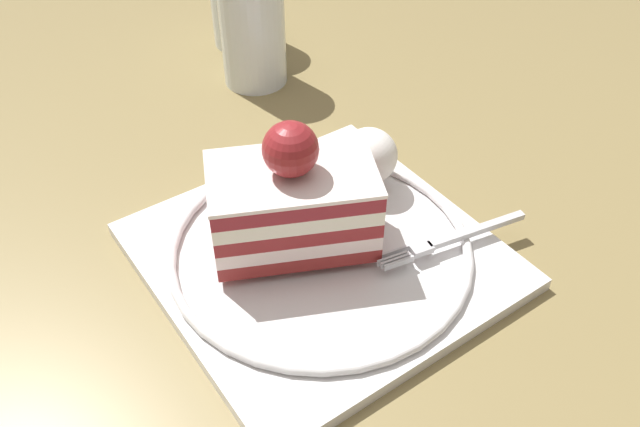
% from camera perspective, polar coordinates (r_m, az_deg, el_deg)
% --- Properties ---
extents(ground_plane, '(2.40, 2.40, 0.00)m').
position_cam_1_polar(ground_plane, '(0.53, 0.58, -1.64)').
color(ground_plane, olive).
extents(dessert_plate, '(0.27, 0.27, 0.02)m').
position_cam_1_polar(dessert_plate, '(0.50, 0.00, -3.34)').
color(dessert_plate, silver).
rests_on(dessert_plate, ground_plane).
extents(cake_slice, '(0.14, 0.12, 0.10)m').
position_cam_1_polar(cake_slice, '(0.47, -2.24, 1.03)').
color(cake_slice, maroon).
rests_on(cake_slice, dessert_plate).
extents(whipped_cream_dollop, '(0.05, 0.05, 0.05)m').
position_cam_1_polar(whipped_cream_dollop, '(0.54, 4.16, 4.90)').
color(whipped_cream_dollop, white).
rests_on(whipped_cream_dollop, dessert_plate).
extents(fork, '(0.12, 0.05, 0.00)m').
position_cam_1_polar(fork, '(0.50, 11.00, -2.15)').
color(fork, silver).
rests_on(fork, dessert_plate).
extents(drink_glass_near, '(0.06, 0.06, 0.11)m').
position_cam_1_polar(drink_glass_near, '(0.77, -6.80, 17.39)').
color(drink_glass_near, silver).
rests_on(drink_glass_near, ground_plane).
extents(drink_glass_far, '(0.06, 0.06, 0.12)m').
position_cam_1_polar(drink_glass_far, '(0.69, -5.72, 15.11)').
color(drink_glass_far, silver).
rests_on(drink_glass_far, ground_plane).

